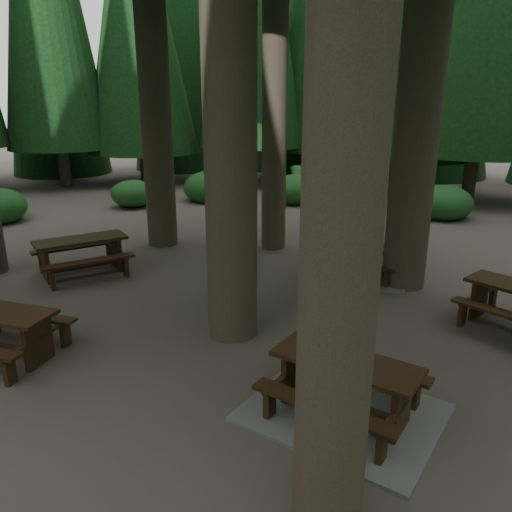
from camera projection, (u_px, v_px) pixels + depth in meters
The scene contains 5 objects.
ground at pixel (191, 325), 8.95m from camera, with size 80.00×80.00×0.00m, color #574D46.
picnic_table_a at pixel (344, 396), 6.35m from camera, with size 2.37×1.97×0.79m.
picnic_table_b at pixel (81, 251), 11.37m from camera, with size 2.25×2.45×0.86m.
picnic_table_c at pixel (358, 266), 11.35m from camera, with size 2.58×2.33×0.73m.
shrub_ring at pixel (247, 300), 9.03m from camera, with size 23.86×24.64×1.49m.
Camera 1 is at (5.64, -6.01, 3.90)m, focal length 35.00 mm.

